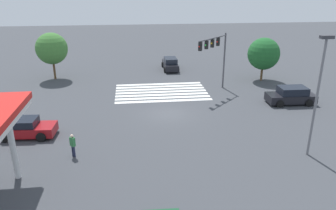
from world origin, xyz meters
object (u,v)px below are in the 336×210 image
car_1 (170,64)px  street_light_pole_a (319,87)px  pedestrian (73,144)px  tree_corner_b (52,49)px  car_0 (291,96)px  tree_corner_a (264,54)px  car_2 (25,128)px  traffic_signal_mast (215,50)px

car_1 → street_light_pole_a: street_light_pole_a is taller
pedestrian → street_light_pole_a: bearing=-49.3°
car_1 → tree_corner_b: bearing=101.0°
car_0 → tree_corner_a: size_ratio=0.91×
car_1 → tree_corner_b: (14.36, 2.88, 2.92)m
car_1 → pedestrian: 24.18m
car_1 → tree_corner_a: size_ratio=0.92×
car_1 → street_light_pole_a: bearing=-165.2°
car_0 → tree_corner_a: bearing=-89.6°
tree_corner_b → car_2: bearing=93.6°
street_light_pole_a → pedestrian: bearing=-5.6°
pedestrian → street_light_pole_a: (-15.76, 1.55, 3.91)m
car_1 → street_light_pole_a: (-6.48, 23.88, 4.04)m
tree_corner_a → pedestrian: bearing=39.5°
traffic_signal_mast → pedestrian: 18.08m
street_light_pole_a → car_0: bearing=-109.8°
car_0 → pedestrian: bearing=24.6°
traffic_signal_mast → tree_corner_b: size_ratio=1.09×
traffic_signal_mast → tree_corner_a: size_ratio=1.19×
car_1 → tree_corner_b: size_ratio=0.84×
car_1 → tree_corner_a: (-10.14, 6.31, 2.42)m
car_2 → traffic_signal_mast: bearing=31.3°
car_0 → street_light_pole_a: bearing=71.9°
traffic_signal_mast → car_0: bearing=102.0°
street_light_pole_a → car_2: bearing=-14.4°
car_0 → tree_corner_b: (24.32, -11.35, 2.91)m
street_light_pole_a → car_1: bearing=-74.8°
car_2 → pedestrian: size_ratio=2.68×
traffic_signal_mast → street_light_pole_a: street_light_pole_a is taller
traffic_signal_mast → street_light_pole_a: (-3.08, 13.91, 0.27)m
car_2 → tree_corner_b: 16.22m
traffic_signal_mast → pedestrian: bearing=-0.7°
tree_corner_a → tree_corner_b: 24.74m
pedestrian → street_light_pole_a: street_light_pole_a is taller
car_1 → car_2: car_1 is taller
street_light_pole_a → tree_corner_b: size_ratio=1.45×
car_1 → tree_corner_a: 12.19m
pedestrian → tree_corner_a: 25.28m
car_2 → tree_corner_a: tree_corner_a is taller
pedestrian → tree_corner_a: bearing=-4.2°
pedestrian → tree_corner_b: 20.30m
street_light_pole_a → tree_corner_a: bearing=-101.8°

